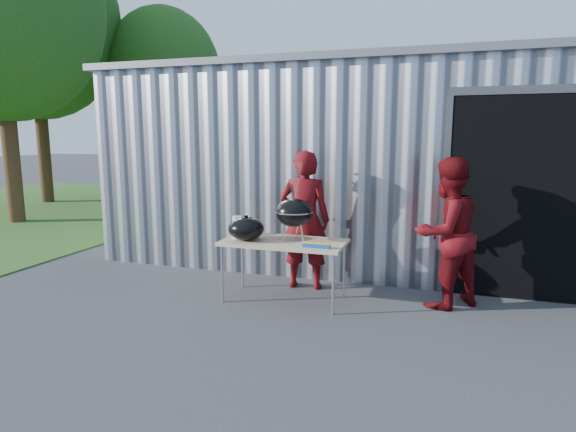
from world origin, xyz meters
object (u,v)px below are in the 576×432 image
(person_cook, at_px, (305,220))
(person_bystander, at_px, (446,233))
(folding_table, at_px, (284,244))
(kettle_grill, at_px, (294,207))

(person_cook, bearing_deg, person_bystander, 167.06)
(folding_table, distance_m, person_cook, 0.61)
(person_cook, bearing_deg, kettle_grill, 83.81)
(kettle_grill, relative_size, person_cook, 0.51)
(kettle_grill, distance_m, person_bystander, 1.82)
(person_bystander, bearing_deg, folding_table, -31.54)
(kettle_grill, height_order, person_cook, person_cook)
(kettle_grill, bearing_deg, person_bystander, 10.39)
(folding_table, xyz_separation_m, person_cook, (0.10, 0.57, 0.21))
(folding_table, height_order, person_bystander, person_bystander)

